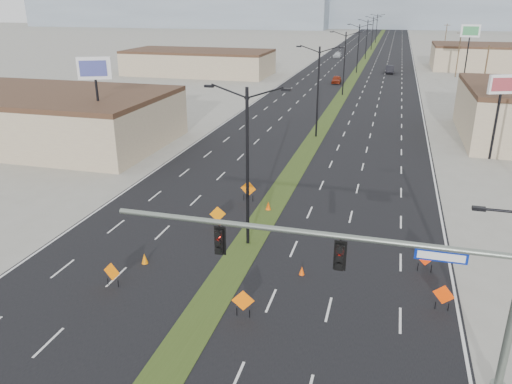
% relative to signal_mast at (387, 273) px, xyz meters
% --- Properties ---
extents(ground, '(600.00, 600.00, 0.00)m').
position_rel_signal_mast_xyz_m(ground, '(-8.56, -2.00, -4.79)').
color(ground, gray).
rests_on(ground, ground).
extents(road_surface, '(25.00, 400.00, 0.02)m').
position_rel_signal_mast_xyz_m(road_surface, '(-8.56, 98.00, -4.79)').
color(road_surface, black).
rests_on(road_surface, ground).
extents(median_strip, '(2.00, 400.00, 0.04)m').
position_rel_signal_mast_xyz_m(median_strip, '(-8.56, 98.00, -4.79)').
color(median_strip, '#2F4117').
rests_on(median_strip, ground).
extents(building_sw_far, '(30.00, 14.00, 4.50)m').
position_rel_signal_mast_xyz_m(building_sw_far, '(-40.56, 83.00, -2.54)').
color(building_sw_far, tan).
rests_on(building_sw_far, ground).
extents(mesa_west, '(180.00, 50.00, 22.00)m').
position_rel_signal_mast_xyz_m(mesa_west, '(-128.56, 278.00, 6.21)').
color(mesa_west, gray).
rests_on(mesa_west, ground).
extents(mesa_center, '(220.00, 50.00, 28.00)m').
position_rel_signal_mast_xyz_m(mesa_center, '(31.44, 298.00, 9.21)').
color(mesa_center, gray).
rests_on(mesa_center, ground).
extents(signal_mast, '(16.30, 0.60, 8.00)m').
position_rel_signal_mast_xyz_m(signal_mast, '(0.00, 0.00, 0.00)').
color(signal_mast, slate).
rests_on(signal_mast, ground).
extents(streetlight_0, '(5.15, 0.24, 10.02)m').
position_rel_signal_mast_xyz_m(streetlight_0, '(-8.56, 10.00, 0.63)').
color(streetlight_0, black).
rests_on(streetlight_0, ground).
extents(streetlight_1, '(5.15, 0.24, 10.02)m').
position_rel_signal_mast_xyz_m(streetlight_1, '(-8.56, 38.00, 0.63)').
color(streetlight_1, black).
rests_on(streetlight_1, ground).
extents(streetlight_2, '(5.15, 0.24, 10.02)m').
position_rel_signal_mast_xyz_m(streetlight_2, '(-8.56, 66.00, 0.63)').
color(streetlight_2, black).
rests_on(streetlight_2, ground).
extents(streetlight_3, '(5.15, 0.24, 10.02)m').
position_rel_signal_mast_xyz_m(streetlight_3, '(-8.56, 94.00, 0.63)').
color(streetlight_3, black).
rests_on(streetlight_3, ground).
extents(streetlight_4, '(5.15, 0.24, 10.02)m').
position_rel_signal_mast_xyz_m(streetlight_4, '(-8.56, 122.00, 0.63)').
color(streetlight_4, black).
rests_on(streetlight_4, ground).
extents(streetlight_5, '(5.15, 0.24, 10.02)m').
position_rel_signal_mast_xyz_m(streetlight_5, '(-8.56, 150.00, 0.63)').
color(streetlight_5, black).
rests_on(streetlight_5, ground).
extents(streetlight_6, '(5.15, 0.24, 10.02)m').
position_rel_signal_mast_xyz_m(streetlight_6, '(-8.56, 178.00, 0.63)').
color(streetlight_6, black).
rests_on(streetlight_6, ground).
extents(utility_pole_1, '(1.60, 0.20, 9.00)m').
position_rel_signal_mast_xyz_m(utility_pole_1, '(11.44, 58.00, -0.12)').
color(utility_pole_1, '#4C3823').
rests_on(utility_pole_1, ground).
extents(utility_pole_2, '(1.60, 0.20, 9.00)m').
position_rel_signal_mast_xyz_m(utility_pole_2, '(11.44, 93.00, -0.12)').
color(utility_pole_2, '#4C3823').
rests_on(utility_pole_2, ground).
extents(utility_pole_3, '(1.60, 0.20, 9.00)m').
position_rel_signal_mast_xyz_m(utility_pole_3, '(11.44, 128.00, -0.12)').
color(utility_pole_3, '#4C3823').
rests_on(utility_pole_3, ground).
extents(car_left, '(1.74, 4.13, 1.39)m').
position_rel_signal_mast_xyz_m(car_left, '(-11.03, 78.53, -4.10)').
color(car_left, maroon).
rests_on(car_left, ground).
extents(car_mid, '(1.78, 4.92, 1.61)m').
position_rel_signal_mast_xyz_m(car_mid, '(-1.65, 95.40, -3.98)').
color(car_mid, black).
rests_on(car_mid, ground).
extents(car_far, '(2.01, 4.73, 1.36)m').
position_rel_signal_mast_xyz_m(car_far, '(-16.17, 123.84, -4.11)').
color(car_far, silver).
rests_on(car_far, ground).
extents(construction_sign_0, '(1.07, 0.22, 1.44)m').
position_rel_signal_mast_xyz_m(construction_sign_0, '(-14.23, 3.12, -3.95)').
color(construction_sign_0, orange).
rests_on(construction_sign_0, ground).
extents(construction_sign_1, '(1.06, 0.40, 1.48)m').
position_rel_signal_mast_xyz_m(construction_sign_1, '(-11.29, 11.98, -3.93)').
color(construction_sign_1, orange).
rests_on(construction_sign_1, ground).
extents(construction_sign_2, '(1.25, 0.15, 1.67)m').
position_rel_signal_mast_xyz_m(construction_sign_2, '(-10.56, 16.99, -3.81)').
color(construction_sign_2, orange).
rests_on(construction_sign_2, ground).
extents(construction_sign_3, '(1.11, 0.26, 1.49)m').
position_rel_signal_mast_xyz_m(construction_sign_3, '(-6.56, 2.30, -3.92)').
color(construction_sign_3, '#FF6805').
rests_on(construction_sign_3, ground).
extents(construction_sign_4, '(1.27, 0.17, 1.69)m').
position_rel_signal_mast_xyz_m(construction_sign_4, '(2.25, 9.25, -3.80)').
color(construction_sign_4, '#FF3305').
rests_on(construction_sign_4, ground).
extents(construction_sign_5, '(1.02, 0.40, 1.43)m').
position_rel_signal_mast_xyz_m(construction_sign_5, '(2.94, 5.50, -3.96)').
color(construction_sign_5, '#FF4005').
rests_on(construction_sign_5, ground).
extents(cone_0, '(0.44, 0.44, 0.66)m').
position_rel_signal_mast_xyz_m(cone_0, '(-13.73, 5.87, -4.46)').
color(cone_0, orange).
rests_on(cone_0, ground).
extents(cone_1, '(0.37, 0.37, 0.54)m').
position_rel_signal_mast_xyz_m(cone_1, '(-4.50, 7.05, -4.52)').
color(cone_1, '#F64D05').
rests_on(cone_1, ground).
extents(cone_2, '(0.50, 0.50, 0.69)m').
position_rel_signal_mast_xyz_m(cone_2, '(-2.55, 10.39, -4.45)').
color(cone_2, '#FF3F05').
rests_on(cone_2, ground).
extents(cone_3, '(0.52, 0.52, 0.68)m').
position_rel_signal_mast_xyz_m(cone_3, '(-8.63, 15.67, -4.45)').
color(cone_3, '#FE5705').
rests_on(cone_3, ground).
extents(pole_sign_west, '(3.02, 1.60, 9.66)m').
position_rel_signal_mast_xyz_m(pole_sign_west, '(-28.12, 25.05, 3.10)').
color(pole_sign_west, black).
rests_on(pole_sign_west, ground).
extents(pole_sign_east_near, '(2.59, 1.37, 8.19)m').
position_rel_signal_mast_xyz_m(pole_sign_east_near, '(9.34, 33.99, 1.81)').
color(pole_sign_east_near, black).
rests_on(pole_sign_east_near, ground).
extents(pole_sign_east_far, '(3.44, 0.66, 10.48)m').
position_rel_signal_mast_xyz_m(pole_sign_east_far, '(12.38, 87.18, 3.83)').
color(pole_sign_east_far, black).
rests_on(pole_sign_east_far, ground).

